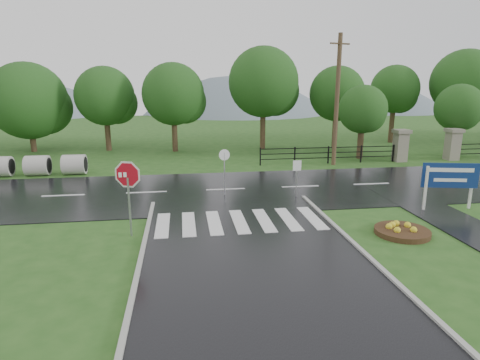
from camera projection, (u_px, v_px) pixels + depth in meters
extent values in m
plane|color=#27521B|center=(265.00, 283.00, 11.12)|extent=(120.00, 120.00, 0.00)
cube|color=black|center=(226.00, 190.00, 20.73)|extent=(90.00, 8.00, 0.04)
cube|color=black|center=(451.00, 221.00, 16.15)|extent=(2.20, 11.00, 0.04)
cube|color=silver|center=(163.00, 225.00, 15.49)|extent=(0.50, 2.80, 0.02)
cube|color=silver|center=(189.00, 224.00, 15.63)|extent=(0.50, 2.80, 0.02)
cube|color=silver|center=(214.00, 222.00, 15.77)|extent=(0.50, 2.80, 0.02)
cube|color=silver|center=(239.00, 221.00, 15.91)|extent=(0.50, 2.80, 0.02)
cube|color=silver|center=(264.00, 220.00, 16.05)|extent=(0.50, 2.80, 0.02)
cube|color=silver|center=(288.00, 219.00, 16.19)|extent=(0.50, 2.80, 0.02)
cube|color=silver|center=(312.00, 218.00, 16.33)|extent=(0.50, 2.80, 0.02)
cube|color=gray|center=(400.00, 147.00, 28.08)|extent=(0.80, 0.80, 2.00)
cube|color=#6B6659|center=(402.00, 131.00, 27.82)|extent=(1.00, 1.00, 0.24)
cube|color=gray|center=(452.00, 146.00, 28.64)|extent=(0.80, 0.80, 2.00)
cube|color=#6B6659|center=(454.00, 130.00, 28.38)|extent=(1.00, 1.00, 0.24)
cube|color=black|center=(328.00, 158.00, 27.49)|extent=(9.50, 0.05, 0.05)
cube|color=black|center=(328.00, 153.00, 27.41)|extent=(9.50, 0.05, 0.05)
cube|color=black|center=(329.00, 148.00, 27.32)|extent=(9.50, 0.05, 0.05)
cube|color=black|center=(260.00, 157.00, 26.78)|extent=(0.08, 0.08, 1.20)
cube|color=black|center=(393.00, 153.00, 28.11)|extent=(0.08, 0.08, 1.20)
cube|color=black|center=(458.00, 151.00, 28.81)|extent=(0.08, 0.08, 1.20)
sphere|color=slate|center=(41.00, 194.00, 73.09)|extent=(40.00, 40.00, 40.00)
sphere|color=slate|center=(236.00, 201.00, 78.82)|extent=(48.00, 48.00, 48.00)
sphere|color=slate|center=(372.00, 175.00, 81.72)|extent=(36.00, 36.00, 36.00)
cylinder|color=#9E9B93|center=(0.00, 167.00, 23.59)|extent=(1.30, 1.20, 1.20)
cylinder|color=#9E9B93|center=(38.00, 166.00, 23.89)|extent=(1.30, 1.20, 1.20)
cylinder|color=#9E9B93|center=(74.00, 165.00, 24.18)|extent=(1.30, 1.20, 1.20)
cube|color=#939399|center=(130.00, 207.00, 14.29)|extent=(0.07, 0.07, 2.18)
cylinder|color=white|center=(127.00, 175.00, 14.02)|extent=(1.24, 0.46, 1.31)
cylinder|color=#B60C1E|center=(127.00, 175.00, 14.00)|extent=(1.08, 0.41, 1.14)
cube|color=silver|center=(426.00, 189.00, 17.20)|extent=(0.12, 0.12, 1.97)
cube|color=silver|center=(471.00, 187.00, 17.51)|extent=(0.12, 0.12, 1.97)
cube|color=navy|center=(450.00, 175.00, 17.23)|extent=(2.33, 0.57, 1.09)
cube|color=white|center=(452.00, 170.00, 17.13)|extent=(1.83, 0.42, 0.18)
cube|color=white|center=(450.00, 180.00, 17.24)|extent=(1.35, 0.31, 0.15)
cylinder|color=#332111|center=(402.00, 232.00, 14.68)|extent=(1.97, 1.97, 0.20)
cube|color=#939399|center=(296.00, 180.00, 19.22)|extent=(0.04, 0.04, 1.71)
cube|color=white|center=(297.00, 166.00, 19.03)|extent=(0.41, 0.02, 0.50)
cylinder|color=#939399|center=(224.00, 174.00, 19.48)|extent=(0.06, 0.06, 2.15)
cylinder|color=white|center=(224.00, 155.00, 19.23)|extent=(0.54, 0.07, 0.54)
cylinder|color=#473523|center=(337.00, 101.00, 26.13)|extent=(0.28, 0.28, 8.47)
cube|color=brown|center=(340.00, 44.00, 25.28)|extent=(1.47, 0.53, 0.09)
cylinder|color=#3D2B1C|center=(361.00, 138.00, 29.09)|extent=(0.45, 0.45, 2.97)
sphere|color=#194615|center=(363.00, 109.00, 28.60)|extent=(3.44, 3.44, 3.44)
cylinder|color=#3D2B1C|center=(455.00, 136.00, 30.14)|extent=(0.43, 0.43, 3.01)
sphere|color=#194615|center=(459.00, 108.00, 29.64)|extent=(3.46, 3.46, 3.46)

